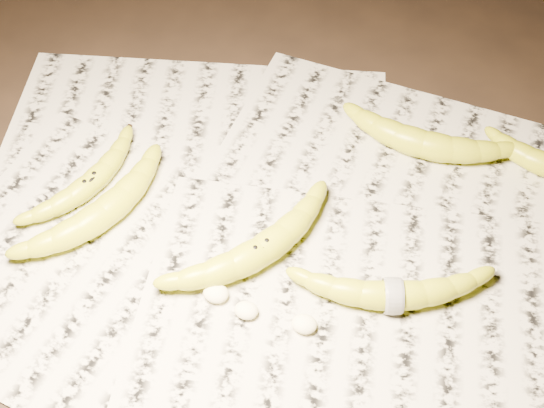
% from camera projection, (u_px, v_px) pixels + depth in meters
% --- Properties ---
extents(ground, '(3.00, 3.00, 0.00)m').
position_uv_depth(ground, '(275.00, 237.00, 0.99)').
color(ground, black).
rests_on(ground, ground).
extents(newspaper_patch, '(0.90, 0.70, 0.01)m').
position_uv_depth(newspaper_patch, '(267.00, 231.00, 0.99)').
color(newspaper_patch, '#BDB9A2').
rests_on(newspaper_patch, ground).
extents(banana_left_a, '(0.12, 0.19, 0.03)m').
position_uv_depth(banana_left_a, '(90.00, 182.00, 1.01)').
color(banana_left_a, gold).
rests_on(banana_left_a, newspaper_patch).
extents(banana_left_b, '(0.16, 0.22, 0.04)m').
position_uv_depth(banana_left_b, '(103.00, 212.00, 0.98)').
color(banana_left_b, gold).
rests_on(banana_left_b, newspaper_patch).
extents(banana_center, '(0.19, 0.22, 0.04)m').
position_uv_depth(banana_center, '(260.00, 250.00, 0.94)').
color(banana_center, gold).
rests_on(banana_center, newspaper_patch).
extents(banana_taped, '(0.23, 0.11, 0.04)m').
position_uv_depth(banana_taped, '(393.00, 294.00, 0.90)').
color(banana_taped, gold).
rests_on(banana_taped, newspaper_patch).
extents(banana_upper_a, '(0.22, 0.09, 0.04)m').
position_uv_depth(banana_upper_a, '(424.00, 142.00, 1.05)').
color(banana_upper_a, gold).
rests_on(banana_upper_a, newspaper_patch).
extents(measuring_tape, '(0.02, 0.05, 0.05)m').
position_uv_depth(measuring_tape, '(393.00, 294.00, 0.90)').
color(measuring_tape, white).
rests_on(measuring_tape, newspaper_patch).
extents(flesh_chunk_a, '(0.03, 0.03, 0.02)m').
position_uv_depth(flesh_chunk_a, '(216.00, 292.00, 0.92)').
color(flesh_chunk_a, '#F8F3C0').
rests_on(flesh_chunk_a, newspaper_patch).
extents(flesh_chunk_b, '(0.03, 0.02, 0.02)m').
position_uv_depth(flesh_chunk_b, '(246.00, 309.00, 0.90)').
color(flesh_chunk_b, '#F8F3C0').
rests_on(flesh_chunk_b, newspaper_patch).
extents(flesh_chunk_c, '(0.03, 0.03, 0.02)m').
position_uv_depth(flesh_chunk_c, '(304.00, 322.00, 0.89)').
color(flesh_chunk_c, '#F8F3C0').
rests_on(flesh_chunk_c, newspaper_patch).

